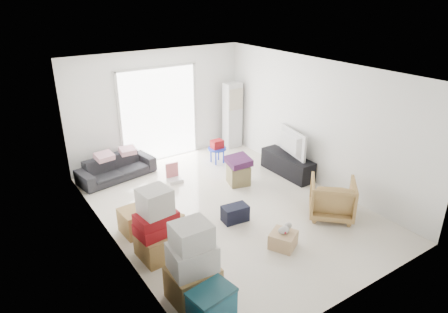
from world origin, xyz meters
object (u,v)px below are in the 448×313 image
television (288,153)px  kids_table (217,147)px  ac_tower (232,116)px  wood_crate (283,240)px  tv_console (287,165)px  armchair (332,197)px  ottoman (238,175)px  storage_bins (212,311)px  sofa (116,164)px

television → kids_table: television is taller
ac_tower → wood_crate: 4.71m
tv_console → armchair: 1.93m
ac_tower → ottoman: bearing=-121.4°
ac_tower → ottoman: ac_tower is taller
ottoman → wood_crate: bearing=-107.8°
ac_tower → armchair: bearing=-97.2°
television → armchair: 1.92m
ac_tower → storage_bins: (-3.85, -5.08, -0.56)m
wood_crate → armchair: bearing=9.8°
sofa → kids_table: 2.43m
tv_console → television: (0.00, 0.00, 0.30)m
ac_tower → television: (0.05, -2.16, -0.34)m
television → ottoman: (-1.22, 0.23, -0.32)m
television → ottoman: television is taller
tv_console → armchair: (-0.56, -1.84, 0.17)m
sofa → ottoman: sofa is taller
storage_bins → ottoman: bearing=49.7°
kids_table → ottoman: bearing=-101.0°
ac_tower → wood_crate: ac_tower is taller
tv_console → kids_table: kids_table is taller
wood_crate → kids_table: bearing=74.5°
sofa → wood_crate: 4.32m
sofa → kids_table: (2.36, -0.54, 0.08)m
television → storage_bins: bearing=139.4°
armchair → storage_bins: size_ratio=1.29×
storage_bins → kids_table: size_ratio=1.08×
ottoman → ac_tower: bearing=58.6°
tv_console → ac_tower: bearing=91.3°
television → ac_tower: bearing=13.9°
wood_crate → ottoman: bearing=72.2°
sofa → kids_table: bearing=-22.7°
television → wood_crate: television is taller
tv_console → ottoman: 1.25m
armchair → storage_bins: armchair is taller
armchair → ottoman: 2.18m
ac_tower → storage_bins: size_ratio=2.76×
television → wood_crate: (-1.97, -2.08, -0.41)m
ac_tower → ottoman: 2.35m
storage_bins → kids_table: (2.91, 4.38, 0.10)m
ac_tower → wood_crate: (-1.92, -4.24, -0.74)m
kids_table → tv_console: bearing=-56.0°
ac_tower → armchair: ac_tower is taller
armchair → wood_crate: size_ratio=2.05×
armchair → wood_crate: (-1.41, -0.24, -0.28)m
ac_tower → sofa: ac_tower is taller
tv_console → sofa: size_ratio=0.82×
armchair → ottoman: bearing=-27.5°
tv_console → wood_crate: size_ratio=3.54×
kids_table → armchair: bearing=-82.6°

